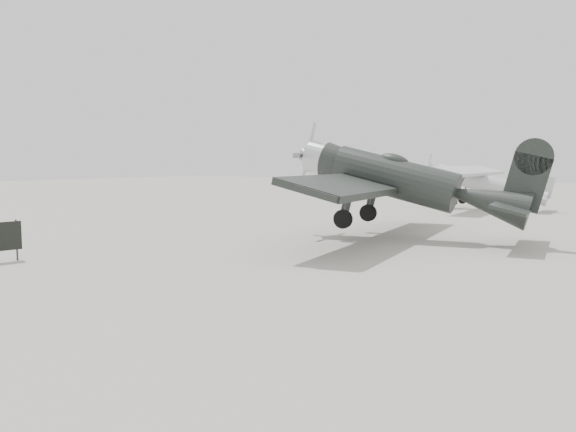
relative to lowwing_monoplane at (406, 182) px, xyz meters
The scene contains 4 objects.
ground 8.76m from the lowwing_monoplane, 98.23° to the right, with size 160.00×160.00×0.00m, color gray.
lowwing_monoplane is the anchor object (origin of this frame).
highwing_monoplane 16.54m from the lowwing_monoplane, 96.16° to the left, with size 8.01×11.27×3.21m.
sign_board 14.48m from the lowwing_monoplane, 124.63° to the right, with size 0.24×0.89×1.30m.
Camera 1 is at (10.16, -12.64, 3.10)m, focal length 35.00 mm.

